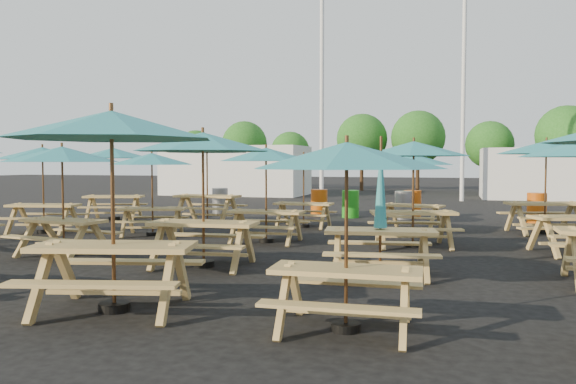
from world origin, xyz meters
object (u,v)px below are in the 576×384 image
(picnic_unit_6, at_px, (152,163))
(waste_bin_0, at_px, (220,201))
(picnic_unit_3, at_px, (113,156))
(picnic_unit_11, at_px, (304,163))
(picnic_unit_7, at_px, (207,150))
(picnic_unit_9, at_px, (203,148))
(picnic_unit_15, at_px, (413,163))
(waste_bin_1, at_px, (319,203))
(waste_bin_3, at_px, (404,205))
(picnic_unit_5, at_px, (62,159))
(picnic_unit_19, at_px, (546,152))
(waste_bin_2, at_px, (351,204))
(picnic_unit_8, at_px, (112,134))
(waste_bin_5, at_px, (537,208))
(picnic_unit_10, at_px, (266,159))
(picnic_unit_12, at_px, (347,164))
(picnic_unit_13, at_px, (380,219))
(picnic_unit_2, at_px, (43,157))
(waste_bin_4, at_px, (412,204))
(picnic_unit_14, at_px, (414,153))

(picnic_unit_6, bearing_deg, waste_bin_0, 80.39)
(picnic_unit_3, xyz_separation_m, picnic_unit_11, (6.46, -0.32, -0.21))
(picnic_unit_7, xyz_separation_m, picnic_unit_9, (3.06, -6.82, -0.12))
(picnic_unit_15, relative_size, waste_bin_1, 2.85)
(picnic_unit_15, height_order, waste_bin_3, picnic_unit_15)
(picnic_unit_5, relative_size, picnic_unit_15, 0.97)
(picnic_unit_19, xyz_separation_m, waste_bin_1, (-6.80, 3.10, -1.69))
(picnic_unit_7, relative_size, waste_bin_2, 2.94)
(picnic_unit_6, height_order, picnic_unit_8, picnic_unit_8)
(picnic_unit_6, bearing_deg, waste_bin_5, 13.95)
(picnic_unit_3, height_order, picnic_unit_10, picnic_unit_3)
(picnic_unit_12, relative_size, picnic_unit_13, 0.98)
(picnic_unit_10, height_order, waste_bin_3, picnic_unit_10)
(picnic_unit_7, height_order, picnic_unit_8, picnic_unit_7)
(picnic_unit_10, xyz_separation_m, waste_bin_1, (-0.32, 6.73, -1.49))
(picnic_unit_6, relative_size, picnic_unit_12, 1.21)
(picnic_unit_2, xyz_separation_m, picnic_unit_10, (6.18, 0.02, -0.05))
(picnic_unit_7, distance_m, waste_bin_0, 3.69)
(picnic_unit_5, distance_m, picnic_unit_19, 11.75)
(waste_bin_3, bearing_deg, waste_bin_0, 176.80)
(picnic_unit_13, distance_m, picnic_unit_19, 7.68)
(picnic_unit_19, xyz_separation_m, waste_bin_3, (-3.87, 2.72, -1.69))
(picnic_unit_3, relative_size, waste_bin_0, 3.29)
(picnic_unit_8, bearing_deg, picnic_unit_9, 80.31)
(picnic_unit_9, distance_m, picnic_unit_13, 3.34)
(picnic_unit_11, distance_m, picnic_unit_15, 3.05)
(waste_bin_5, bearing_deg, picnic_unit_8, -117.29)
(picnic_unit_11, relative_size, waste_bin_4, 2.38)
(picnic_unit_3, relative_size, waste_bin_5, 3.29)
(picnic_unit_3, relative_size, picnic_unit_13, 1.33)
(picnic_unit_2, bearing_deg, picnic_unit_12, -46.93)
(picnic_unit_11, xyz_separation_m, picnic_unit_13, (2.98, -6.32, -0.91))
(picnic_unit_9, distance_m, picnic_unit_14, 4.90)
(picnic_unit_8, xyz_separation_m, waste_bin_0, (-4.18, 13.00, -1.75))
(picnic_unit_6, height_order, picnic_unit_10, picnic_unit_10)
(picnic_unit_11, height_order, waste_bin_4, picnic_unit_11)
(picnic_unit_9, relative_size, picnic_unit_12, 1.19)
(picnic_unit_2, xyz_separation_m, picnic_unit_5, (2.94, -2.94, -0.08))
(picnic_unit_19, bearing_deg, picnic_unit_15, 167.63)
(picnic_unit_3, height_order, waste_bin_1, picnic_unit_3)
(picnic_unit_6, bearing_deg, picnic_unit_14, -18.09)
(waste_bin_3, xyz_separation_m, waste_bin_4, (0.24, 0.57, 0.00))
(picnic_unit_3, xyz_separation_m, waste_bin_3, (9.02, 2.83, -1.60))
(picnic_unit_8, distance_m, picnic_unit_13, 4.48)
(picnic_unit_2, height_order, waste_bin_0, picnic_unit_2)
(picnic_unit_3, relative_size, picnic_unit_5, 1.19)
(picnic_unit_6, height_order, picnic_unit_7, picnic_unit_7)
(waste_bin_1, height_order, waste_bin_5, same)
(picnic_unit_7, bearing_deg, waste_bin_1, 50.34)
(picnic_unit_3, relative_size, picnic_unit_8, 0.98)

